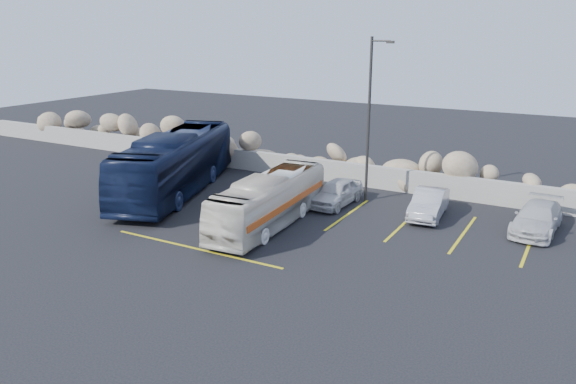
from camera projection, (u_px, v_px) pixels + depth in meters
The scene contains 10 objects.
ground at pixel (213, 255), 21.54m from camera, with size 90.00×90.00×0.00m, color black.
seawall at pixel (341, 172), 31.42m from camera, with size 60.00×0.40×1.20m, color gray.
riprap_pile at pixel (349, 156), 32.23m from camera, with size 54.00×2.80×2.60m, color #9E8567, non-canonical shape.
parking_lines at pixel (378, 231), 24.03m from camera, with size 18.16×9.36×0.01m.
lamppost at pixel (370, 116), 27.09m from camera, with size 1.14×0.18×8.00m.
vintage_bus at pixel (269, 201), 24.48m from camera, with size 1.90×8.11×2.26m, color silver.
tour_coach at pixel (176, 163), 29.29m from camera, with size 2.66×11.36×3.16m, color #0F1834.
car_a at pixel (336, 192), 27.47m from camera, with size 1.49×3.71×1.26m, color silver.
car_b at pixel (429, 203), 25.79m from camera, with size 1.32×3.79×1.25m, color #B1B1B6.
car_c at pixel (537, 218), 23.86m from camera, with size 1.69×4.15×1.20m, color silver.
Camera 1 is at (12.24, -16.05, 8.40)m, focal length 35.00 mm.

